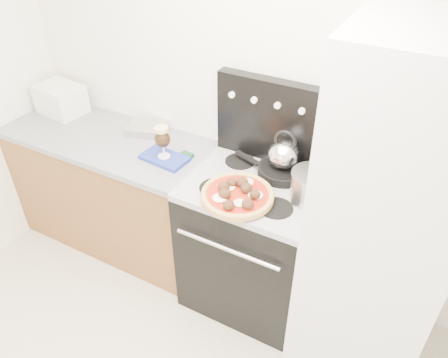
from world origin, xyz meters
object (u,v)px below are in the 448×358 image
Objects in this scene: toaster_oven at (61,99)px; oven_mitt at (164,158)px; skillet at (282,170)px; stove_body at (253,245)px; stock_pot at (312,187)px; base_cabinet at (117,192)px; beer_glass at (163,142)px; pizza_pan at (237,199)px; tea_kettle at (284,152)px; pizza at (238,194)px; fridge at (385,222)px.

oven_mitt is at bearing -2.75° from toaster_oven.
oven_mitt is 1.01× the size of skillet.
skillet reaches higher than stove_body.
stock_pot is (0.22, -0.14, 0.05)m from skillet.
base_cabinet is 0.78m from beer_glass.
tea_kettle is at bearing 69.90° from pizza_pan.
base_cabinet is at bearing 174.20° from oven_mitt.
skillet is at bearing 69.90° from pizza.
toaster_oven reaches higher than base_cabinet.
base_cabinet is at bearing -6.43° from toaster_oven.
oven_mitt is at bearing -165.91° from skillet.
oven_mitt is 1.30× the size of stock_pot.
pizza_pan is at bearing -99.38° from stove_body.
beer_glass is (-1.31, -0.00, 0.08)m from fridge.
pizza_pan is (1.58, -0.32, -0.08)m from toaster_oven.
stock_pot is at bearing -33.47° from skillet.
beer_glass is at bearing 165.08° from pizza.
fridge reaches higher than pizza.
stove_body is at bearing -1.30° from base_cabinet.
oven_mitt is at bearing -179.98° from fridge.
beer_glass is 0.61m from pizza_pan.
fridge is at bearing -16.00° from skillet.
pizza_pan is at bearing -90.26° from tea_kettle.
oven_mitt is 1.46× the size of tea_kettle.
base_cabinet is 1.22m from pizza.
toaster_oven is 1.57× the size of beer_glass.
tea_kettle reaches higher than pizza.
pizza_pan is (0.58, -0.15, -0.10)m from beer_glass.
tea_kettle reaches higher than pizza_pan.
pizza_pan is at bearing -14.92° from oven_mitt.
base_cabinet is 0.77m from toaster_oven.
toaster_oven is (-1.61, 0.15, 0.56)m from stove_body.
stock_pot is at bearing 1.90° from beer_glass.
stove_body is 1.71m from toaster_oven.
pizza is (0.58, -0.15, -0.07)m from beer_glass.
pizza is at bearing -110.10° from skillet.
beer_glass is 0.93× the size of stock_pot.
oven_mitt is 1.40× the size of beer_glass.
beer_glass is 0.92m from stock_pot.
toaster_oven reaches higher than stock_pot.
stove_body is at bearing 1.74° from toaster_oven.
beer_glass is (1.00, -0.17, 0.03)m from toaster_oven.
skillet is at bearing 58.77° from stove_body.
fridge is at bearing 0.02° from oven_mitt.
pizza is 0.39m from stock_pot.
beer_glass is at bearing 0.00° from oven_mitt.
oven_mitt reaches higher than stove_body.
toaster_oven is at bearing -179.84° from skillet.
tea_kettle is at bearing 14.09° from oven_mitt.
stock_pot reaches higher than pizza.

